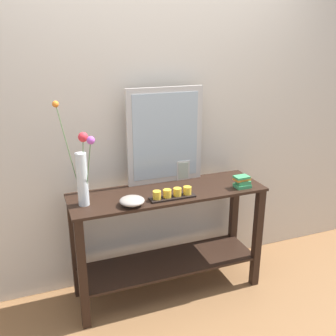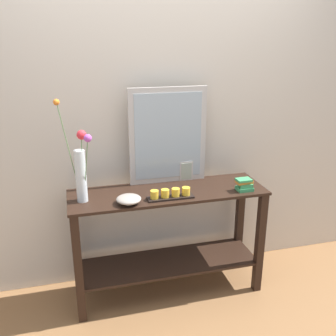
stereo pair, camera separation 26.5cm
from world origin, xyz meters
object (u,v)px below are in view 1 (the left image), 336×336
Objects in this scene: mirror_leaning at (165,136)px; picture_frame_small at (183,170)px; tall_vase_left at (82,171)px; book_stack at (242,182)px; candle_tray at (172,194)px; decorative_bowl at (132,201)px; console_table at (168,230)px.

mirror_leaning is 0.31m from picture_frame_small.
tall_vase_left reaches higher than picture_frame_small.
tall_vase_left is at bearing 174.79° from book_stack.
picture_frame_small reaches higher than candle_tray.
mirror_leaning is 1.05× the size of tall_vase_left.
decorative_bowl is (-0.49, -0.32, -0.04)m from picture_frame_small.
picture_frame_small is at bearing 14.15° from tall_vase_left.
console_table is at bearing 24.88° from decorative_bowl.
mirror_leaning reaches higher than candle_tray.
console_table is 0.65m from book_stack.
decorative_bowl is (-0.29, -0.02, 0.00)m from candle_tray.
decorative_bowl is 0.84m from book_stack.
candle_tray is 2.60× the size of book_stack.
mirror_leaning is 0.46m from candle_tray.
picture_frame_small is 0.46m from book_stack.
candle_tray is at bearing -9.99° from tall_vase_left.
console_table is at bearing -104.84° from mirror_leaning.
tall_vase_left is 4.06× the size of decorative_bowl.
decorative_bowl is at bearing -178.94° from book_stack.
book_stack is (1.13, -0.10, -0.19)m from tall_vase_left.
book_stack is at bearing -0.08° from candle_tray.
tall_vase_left is at bearing 157.81° from decorative_bowl.
candle_tray reaches higher than decorative_bowl.
tall_vase_left is at bearing -165.85° from picture_frame_small.
picture_frame_small is 1.24× the size of book_stack.
candle_tray is (-0.07, -0.31, -0.33)m from mirror_leaning.
console_table is 9.29× the size of picture_frame_small.
tall_vase_left is (-0.64, -0.21, -0.12)m from mirror_leaning.
decorative_bowl is at bearing -137.26° from mirror_leaning.
candle_tray is at bearing -97.38° from console_table.
candle_tray is at bearing 3.23° from decorative_bowl.
mirror_leaning is (0.05, 0.19, 0.67)m from console_table.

